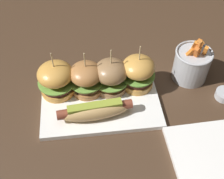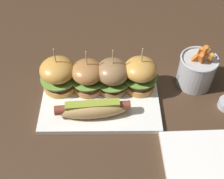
{
  "view_description": "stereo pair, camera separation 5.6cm",
  "coord_description": "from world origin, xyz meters",
  "px_view_note": "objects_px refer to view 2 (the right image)",
  "views": [
    {
      "loc": [
        -0.03,
        -0.52,
        0.64
      ],
      "look_at": [
        0.03,
        0.0,
        0.05
      ],
      "focal_mm": 47.09,
      "sensor_mm": 36.0,
      "label": 1
    },
    {
      "loc": [
        0.03,
        -0.52,
        0.64
      ],
      "look_at": [
        0.03,
        0.0,
        0.05
      ],
      "focal_mm": 47.09,
      "sensor_mm": 36.0,
      "label": 2
    }
  ],
  "objects_px": {
    "platter_main": "(100,101)",
    "slider_center_right": "(113,76)",
    "hot_dog": "(93,109)",
    "slider_far_left": "(58,75)",
    "fries_bucket": "(197,70)",
    "slider_far_right": "(140,74)",
    "slider_center_left": "(88,76)",
    "side_plate": "(210,169)"
  },
  "relations": [
    {
      "from": "hot_dog",
      "to": "fries_bucket",
      "type": "relative_size",
      "value": 1.43
    },
    {
      "from": "platter_main",
      "to": "fries_bucket",
      "type": "relative_size",
      "value": 2.36
    },
    {
      "from": "slider_center_right",
      "to": "slider_far_right",
      "type": "height_order",
      "value": "slider_far_right"
    },
    {
      "from": "hot_dog",
      "to": "side_plate",
      "type": "height_order",
      "value": "hot_dog"
    },
    {
      "from": "hot_dog",
      "to": "slider_center_left",
      "type": "relative_size",
      "value": 1.44
    },
    {
      "from": "slider_center_left",
      "to": "side_plate",
      "type": "height_order",
      "value": "slider_center_left"
    },
    {
      "from": "hot_dog",
      "to": "slider_center_right",
      "type": "height_order",
      "value": "slider_center_right"
    },
    {
      "from": "slider_center_right",
      "to": "side_plate",
      "type": "xyz_separation_m",
      "value": [
        0.22,
        -0.25,
        -0.06
      ]
    },
    {
      "from": "slider_center_left",
      "to": "side_plate",
      "type": "relative_size",
      "value": 0.65
    },
    {
      "from": "platter_main",
      "to": "hot_dog",
      "type": "distance_m",
      "value": 0.07
    },
    {
      "from": "slider_far_right",
      "to": "fries_bucket",
      "type": "xyz_separation_m",
      "value": [
        0.16,
        0.03,
        -0.01
      ]
    },
    {
      "from": "slider_center_left",
      "to": "slider_far_right",
      "type": "bearing_deg",
      "value": 1.07
    },
    {
      "from": "hot_dog",
      "to": "slider_center_right",
      "type": "relative_size",
      "value": 1.4
    },
    {
      "from": "slider_center_left",
      "to": "slider_far_right",
      "type": "xyz_separation_m",
      "value": [
        0.14,
        0.0,
        0.0
      ]
    },
    {
      "from": "platter_main",
      "to": "fries_bucket",
      "type": "height_order",
      "value": "fries_bucket"
    },
    {
      "from": "slider_center_left",
      "to": "slider_far_right",
      "type": "relative_size",
      "value": 0.95
    },
    {
      "from": "slider_far_left",
      "to": "slider_center_right",
      "type": "height_order",
      "value": "same"
    },
    {
      "from": "hot_dog",
      "to": "platter_main",
      "type": "bearing_deg",
      "value": 71.63
    },
    {
      "from": "hot_dog",
      "to": "slider_far_right",
      "type": "relative_size",
      "value": 1.38
    },
    {
      "from": "slider_center_left",
      "to": "fries_bucket",
      "type": "bearing_deg",
      "value": 5.89
    },
    {
      "from": "slider_far_left",
      "to": "fries_bucket",
      "type": "xyz_separation_m",
      "value": [
        0.39,
        0.03,
        -0.01
      ]
    },
    {
      "from": "slider_center_left",
      "to": "slider_far_left",
      "type": "bearing_deg",
      "value": 176.54
    },
    {
      "from": "platter_main",
      "to": "hot_dog",
      "type": "bearing_deg",
      "value": -108.37
    },
    {
      "from": "slider_far_right",
      "to": "side_plate",
      "type": "relative_size",
      "value": 0.68
    },
    {
      "from": "slider_far_right",
      "to": "fries_bucket",
      "type": "distance_m",
      "value": 0.17
    },
    {
      "from": "platter_main",
      "to": "slider_far_right",
      "type": "xyz_separation_m",
      "value": [
        0.11,
        0.05,
        0.06
      ]
    },
    {
      "from": "slider_center_right",
      "to": "fries_bucket",
      "type": "height_order",
      "value": "slider_center_right"
    },
    {
      "from": "slider_center_right",
      "to": "side_plate",
      "type": "height_order",
      "value": "slider_center_right"
    },
    {
      "from": "hot_dog",
      "to": "side_plate",
      "type": "xyz_separation_m",
      "value": [
        0.28,
        -0.16,
        -0.03
      ]
    },
    {
      "from": "side_plate",
      "to": "slider_far_left",
      "type": "bearing_deg",
      "value": 145.55
    },
    {
      "from": "platter_main",
      "to": "slider_center_right",
      "type": "xyz_separation_m",
      "value": [
        0.03,
        0.04,
        0.06
      ]
    },
    {
      "from": "hot_dog",
      "to": "slider_center_right",
      "type": "distance_m",
      "value": 0.11
    },
    {
      "from": "platter_main",
      "to": "fries_bucket",
      "type": "bearing_deg",
      "value": 15.26
    },
    {
      "from": "hot_dog",
      "to": "slider_far_left",
      "type": "bearing_deg",
      "value": 133.79
    },
    {
      "from": "platter_main",
      "to": "slider_far_left",
      "type": "relative_size",
      "value": 2.3
    },
    {
      "from": "platter_main",
      "to": "slider_far_right",
      "type": "height_order",
      "value": "slider_far_right"
    },
    {
      "from": "slider_center_right",
      "to": "hot_dog",
      "type": "bearing_deg",
      "value": -118.56
    },
    {
      "from": "slider_far_left",
      "to": "hot_dog",
      "type": "bearing_deg",
      "value": -46.21
    },
    {
      "from": "slider_center_left",
      "to": "fries_bucket",
      "type": "height_order",
      "value": "slider_center_left"
    },
    {
      "from": "hot_dog",
      "to": "side_plate",
      "type": "distance_m",
      "value": 0.32
    },
    {
      "from": "fries_bucket",
      "to": "platter_main",
      "type": "bearing_deg",
      "value": -164.74
    },
    {
      "from": "slider_far_left",
      "to": "slider_center_right",
      "type": "distance_m",
      "value": 0.15
    }
  ]
}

